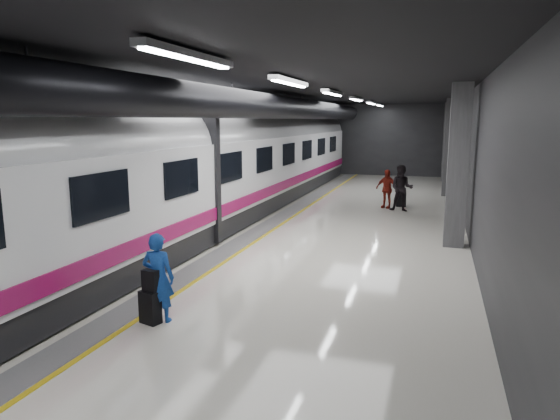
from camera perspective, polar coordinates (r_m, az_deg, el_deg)
The scene contains 9 objects.
ground at distance 13.63m, azimuth -0.16°, elevation -4.65°, with size 40.00×40.00×0.00m, color silver.
platform_hall at distance 14.17m, azimuth -0.10°, elevation 10.37°, with size 10.02×40.02×4.51m.
train at distance 14.56m, azimuth -12.47°, elevation 4.34°, with size 3.05×38.00×4.05m.
traveler_main at distance 9.04m, azimuth -13.75°, elevation -7.51°, with size 0.58×0.38×1.59m, color blue.
suitcase_main at distance 9.14m, azimuth -14.61°, elevation -10.69°, with size 0.36×0.22×0.58m, color black.
shoulder_bag at distance 8.98m, azimuth -14.59°, elevation -7.83°, with size 0.28×0.15×0.38m, color black.
traveler_far_a at distance 19.88m, azimuth 13.73°, elevation 2.43°, with size 0.88×0.68×1.81m, color black.
traveler_far_b at distance 20.55m, azimuth 12.09°, elevation 2.39°, with size 0.91×0.38×1.56m, color maroon.
suitcase_far at distance 21.08m, azimuth 13.65°, elevation 1.16°, with size 0.39×0.25×0.57m, color black.
Camera 1 is at (3.98, -12.56, 3.50)m, focal length 32.00 mm.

